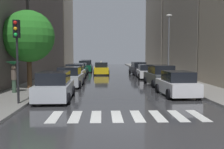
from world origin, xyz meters
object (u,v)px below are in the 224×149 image
parked_car_right_nearest (177,84)px  taxi_midroad (101,69)px  parked_car_left_third (75,72)px  parked_car_left_second (70,77)px  parked_car_right_fourth (138,69)px  parked_car_right_third (146,72)px  parked_car_left_fifth (85,67)px  parked_car_left_fourth (80,69)px  traffic_light_left_corner (17,43)px  parked_car_left_nearest (55,87)px  pedestrian_foreground (14,71)px  parked_car_right_second (160,76)px  parked_car_left_sixth (87,65)px  lamp_post_right (169,42)px  street_tree_left (29,36)px

parked_car_right_nearest → taxi_midroad: size_ratio=0.91×
parked_car_left_third → parked_car_left_second: bearing=-177.7°
parked_car_right_fourth → parked_car_right_third: bearing=178.7°
parked_car_left_fifth → parked_car_right_fourth: 9.39m
parked_car_left_third → parked_car_left_fourth: 6.40m
parked_car_left_third → traffic_light_left_corner: (-1.55, -13.93, 2.50)m
parked_car_left_nearest → parked_car_left_second: (0.12, 6.42, -0.01)m
parked_car_right_nearest → pedestrian_foreground: size_ratio=2.00×
parked_car_left_third → parked_car_right_second: bearing=-122.4°
parked_car_left_sixth → pedestrian_foreground: pedestrian_foreground is taller
parked_car_right_third → lamp_post_right: 4.79m
parked_car_left_sixth → lamp_post_right: 22.41m
parked_car_right_nearest → parked_car_right_fourth: size_ratio=0.86×
parked_car_left_second → parked_car_right_fourth: size_ratio=0.88×
parked_car_left_second → parked_car_left_sixth: 24.22m
parked_car_left_nearest → parked_car_right_nearest: (7.67, 1.27, -0.03)m
pedestrian_foreground → parked_car_left_fourth: bearing=98.8°
taxi_midroad → lamp_post_right: lamp_post_right is taller
parked_car_left_sixth → lamp_post_right: lamp_post_right is taller
pedestrian_foreground → traffic_light_left_corner: 4.49m
parked_car_right_third → taxi_midroad: (-5.07, 6.10, 0.03)m
traffic_light_left_corner → parked_car_left_sixth: bearing=87.1°
parked_car_left_second → parked_car_left_fourth: 12.12m
pedestrian_foreground → parked_car_left_nearest: bearing=-15.3°
parked_car_right_third → parked_car_left_second: bearing=135.9°
parked_car_right_third → parked_car_right_fourth: 5.49m
parked_car_left_third → street_tree_left: size_ratio=0.76×
parked_car_left_fifth → parked_car_right_nearest: (7.51, -23.60, -0.04)m
parked_car_right_fourth → street_tree_left: 18.22m
parked_car_left_second → parked_car_left_sixth: size_ratio=1.03×
lamp_post_right → traffic_light_left_corner: bearing=-131.8°
parked_car_left_fourth → pedestrian_foreground: bearing=170.3°
parked_car_left_sixth → taxi_midroad: taxi_midroad is taller
parked_car_left_sixth → parked_car_right_third: (7.68, -16.97, -0.06)m
street_tree_left → lamp_post_right: 13.54m
taxi_midroad → lamp_post_right: 11.88m
parked_car_left_fifth → lamp_post_right: 17.37m
parked_car_left_second → parked_car_left_third: parked_car_left_third is taller
street_tree_left → traffic_light_left_corner: 6.42m
parked_car_left_nearest → lamp_post_right: 14.47m
parked_car_right_fourth → pedestrian_foreground: size_ratio=2.32×
parked_car_left_nearest → parked_car_left_fourth: size_ratio=1.02×
parked_car_left_fifth → parked_car_left_sixth: bearing=-2.0°
taxi_midroad → parked_car_right_third: bearing=-141.1°
lamp_post_right → parked_car_right_third: bearing=118.1°
parked_car_left_fourth → parked_car_left_nearest: bearing=-179.2°
parked_car_left_third → parked_car_left_nearest: bearing=-178.9°
parked_car_left_third → pedestrian_foreground: 10.53m
parked_car_left_fifth → street_tree_left: size_ratio=0.77×
parked_car_left_sixth → parked_car_right_second: size_ratio=0.85×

